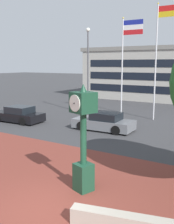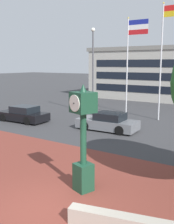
# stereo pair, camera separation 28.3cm
# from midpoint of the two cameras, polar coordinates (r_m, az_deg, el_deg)

# --- Properties ---
(ground_plane) EXTENTS (200.00, 200.00, 0.00)m
(ground_plane) POSITION_cam_midpoint_polar(r_m,az_deg,el_deg) (9.53, -7.52, -19.52)
(ground_plane) COLOR #38383A
(plaza_brick_paving) EXTENTS (44.00, 10.11, 0.01)m
(plaza_brick_paving) POSITION_cam_midpoint_polar(r_m,az_deg,el_deg) (10.24, -3.46, -17.18)
(plaza_brick_paving) COLOR brown
(plaza_brick_paving) RESTS_ON ground
(planter_wall) EXTENTS (3.20, 1.16, 0.50)m
(planter_wall) POSITION_cam_midpoint_polar(r_m,az_deg,el_deg) (8.39, 8.45, -22.03)
(planter_wall) COLOR #ADA393
(planter_wall) RESTS_ON ground
(street_clock) EXTENTS (0.94, 0.94, 3.99)m
(street_clock) POSITION_cam_midpoint_polar(r_m,az_deg,el_deg) (9.92, 0.04, -5.34)
(street_clock) COLOR #19422D
(street_clock) RESTS_ON ground
(car_street_mid) EXTENTS (4.39, 2.10, 1.28)m
(car_street_mid) POSITION_cam_midpoint_polar(r_m,az_deg,el_deg) (19.46, 4.82, -2.15)
(car_street_mid) COLOR slate
(car_street_mid) RESTS_ON ground
(car_street_distant) EXTENTS (4.34, 2.13, 1.28)m
(car_street_distant) POSITION_cam_midpoint_polar(r_m,az_deg,el_deg) (22.94, -12.82, -0.49)
(car_street_distant) COLOR black
(car_street_distant) RESTS_ON ground
(flagpole_primary) EXTENTS (1.87, 0.14, 8.57)m
(flagpole_primary) POSITION_cam_midpoint_polar(r_m,az_deg,el_deg) (24.32, 9.35, 11.38)
(flagpole_primary) COLOR silver
(flagpole_primary) RESTS_ON ground
(flagpole_secondary) EXTENTS (1.44, 0.14, 9.42)m
(flagpole_secondary) POSITION_cam_midpoint_polar(r_m,az_deg,el_deg) (23.28, 15.88, 11.47)
(flagpole_secondary) COLOR silver
(flagpole_secondary) RESTS_ON ground
(street_lamp_post) EXTENTS (0.36, 0.36, 7.82)m
(street_lamp_post) POSITION_cam_midpoint_polar(r_m,az_deg,el_deg) (25.10, 1.59, 10.09)
(street_lamp_post) COLOR #4C4C51
(street_lamp_post) RESTS_ON ground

